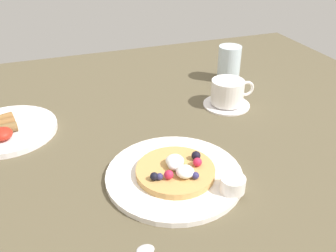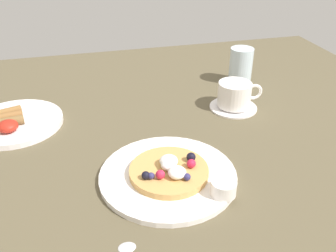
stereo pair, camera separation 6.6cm
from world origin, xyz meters
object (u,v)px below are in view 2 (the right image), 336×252
pancake_plate (168,175)px  coffee_cup (235,94)px  coffee_saucer (233,107)px  water_glass (241,66)px  breakfast_plate (15,123)px  syrup_ramekin (224,188)px

pancake_plate → coffee_cup: coffee_cup is taller
coffee_saucer → water_glass: 18.21cm
pancake_plate → breakfast_plate: bearing=136.9°
syrup_ramekin → coffee_saucer: bearing=64.0°
pancake_plate → water_glass: water_glass is taller
breakfast_plate → coffee_saucer: bearing=-5.0°
coffee_saucer → syrup_ramekin: bearing=-116.0°
pancake_plate → breakfast_plate: size_ratio=1.18×
water_glass → pancake_plate: bearing=-129.3°
pancake_plate → water_glass: 51.37cm
syrup_ramekin → breakfast_plate: (-39.02, 37.32, -1.87)cm
breakfast_plate → coffee_cup: (55.04, -4.82, 3.45)cm
coffee_cup → water_glass: size_ratio=1.11×
coffee_saucer → water_glass: size_ratio=1.17×
coffee_saucer → coffee_cup: size_ratio=1.05×
pancake_plate → coffee_saucer: pancake_plate is taller
water_glass → coffee_saucer: bearing=-118.9°
breakfast_plate → coffee_saucer: (54.88, -4.80, -0.25)cm
coffee_cup → pancake_plate: bearing=-134.9°
syrup_ramekin → coffee_cup: size_ratio=0.39×
pancake_plate → water_glass: size_ratio=2.52×
syrup_ramekin → breakfast_plate: bearing=136.3°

